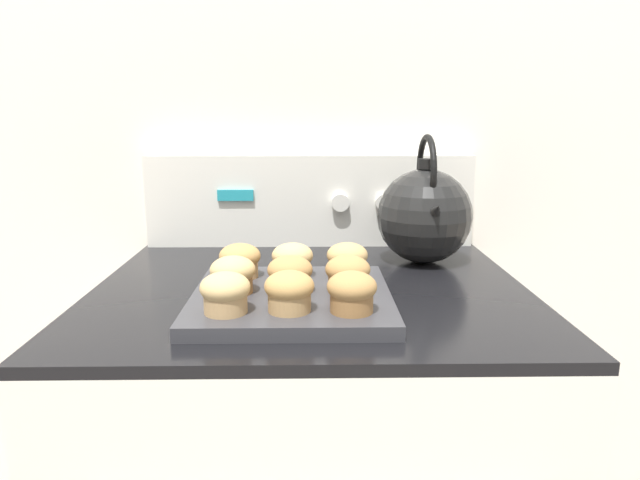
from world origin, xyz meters
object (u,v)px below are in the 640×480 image
(muffin_r1_c2, at_px, (346,274))
(tea_kettle, at_px, (423,214))
(muffin_r0_c1, at_px, (287,291))
(muffin_r2_c1, at_px, (291,260))
(muffin_r2_c0, at_px, (238,260))
(muffin_r1_c1, at_px, (288,274))
(muffin_r1_c0, at_px, (231,274))
(muffin_r0_c2, at_px, (349,292))
(muffin_r2_c2, at_px, (345,259))
(muffin_r0_c0, at_px, (223,292))
(muffin_pan, at_px, (290,299))

(muffin_r1_c2, height_order, tea_kettle, tea_kettle)
(muffin_r0_c1, relative_size, muffin_r1_c2, 1.00)
(muffin_r2_c1, bearing_deg, muffin_r0_c1, -89.73)
(tea_kettle, bearing_deg, muffin_r2_c0, -153.25)
(muffin_r2_c0, xyz_separation_m, tea_kettle, (0.36, 0.18, 0.05))
(muffin_r1_c1, bearing_deg, muffin_r1_c0, 179.84)
(tea_kettle, bearing_deg, muffin_r1_c1, -134.62)
(muffin_r0_c2, relative_size, muffin_r2_c2, 1.00)
(muffin_r2_c1, distance_m, tea_kettle, 0.32)
(muffin_r0_c0, bearing_deg, muffin_r1_c2, 27.53)
(muffin_pan, height_order, muffin_r1_c1, muffin_r1_c1)
(muffin_r0_c1, relative_size, muffin_r2_c0, 1.00)
(muffin_r2_c0, bearing_deg, muffin_r0_c2, -45.19)
(muffin_r2_c2, bearing_deg, muffin_r1_c1, -136.04)
(muffin_r1_c0, height_order, muffin_r1_c1, same)
(muffin_r0_c2, relative_size, muffin_r2_c1, 1.00)
(muffin_r0_c1, relative_size, muffin_r2_c1, 1.00)
(muffin_r1_c2, relative_size, muffin_r2_c1, 1.00)
(tea_kettle, bearing_deg, muffin_r0_c0, -134.35)
(muffin_pan, relative_size, muffin_r2_c1, 4.37)
(muffin_r1_c1, distance_m, muffin_r2_c0, 0.13)
(muffin_r2_c1, bearing_deg, muffin_r0_c0, -115.85)
(muffin_r0_c2, bearing_deg, muffin_r2_c1, 116.00)
(muffin_r0_c2, height_order, muffin_r2_c0, same)
(muffin_r1_c0, relative_size, muffin_r2_c1, 1.00)
(muffin_r0_c2, distance_m, muffin_r2_c0, 0.26)
(muffin_r0_c0, height_order, muffin_r1_c0, same)
(muffin_pan, height_order, muffin_r0_c2, muffin_r0_c2)
(muffin_r1_c0, bearing_deg, muffin_r2_c2, 26.44)
(muffin_r0_c1, relative_size, muffin_r1_c1, 1.00)
(muffin_r0_c1, bearing_deg, muffin_r0_c0, -176.74)
(muffin_r1_c0, relative_size, tea_kettle, 0.27)
(muffin_r0_c2, relative_size, muffin_r1_c2, 1.00)
(muffin_r2_c0, bearing_deg, muffin_r0_c1, -62.70)
(muffin_r0_c2, xyz_separation_m, muffin_r2_c0, (-0.18, 0.18, 0.00))
(muffin_r1_c0, height_order, muffin_r1_c2, same)
(muffin_r1_c1, bearing_deg, muffin_r1_c2, 0.35)
(muffin_r1_c1, height_order, muffin_r2_c1, same)
(muffin_r0_c2, relative_size, muffin_r1_c0, 1.00)
(muffin_r0_c1, height_order, muffin_r1_c2, same)
(muffin_r0_c2, height_order, muffin_r2_c2, same)
(muffin_r1_c1, xyz_separation_m, tea_kettle, (0.27, 0.27, 0.05))
(muffin_pan, height_order, muffin_r2_c0, muffin_r2_c0)
(muffin_r0_c2, bearing_deg, muffin_r0_c1, 177.16)
(muffin_r1_c2, relative_size, tea_kettle, 0.27)
(muffin_r1_c0, bearing_deg, muffin_pan, 0.34)
(muffin_r1_c1, distance_m, muffin_r2_c2, 0.14)
(muffin_pan, xyz_separation_m, muffin_r2_c2, (0.09, 0.09, 0.04))
(muffin_r1_c0, height_order, tea_kettle, tea_kettle)
(muffin_r1_c0, height_order, muffin_r2_c0, same)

